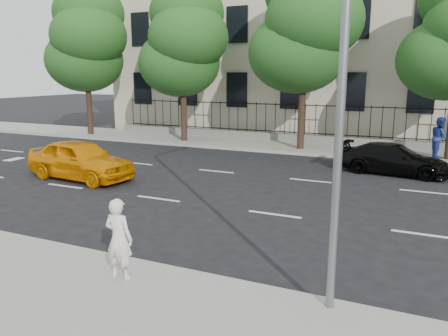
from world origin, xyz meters
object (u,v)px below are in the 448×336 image
at_px(street_light, 352,2).
at_px(yellow_taxi, 80,160).
at_px(black_sedan, 394,159).
at_px(woman_near, 119,239).

xyz_separation_m(street_light, yellow_taxi, (-10.75, 5.40, -4.38)).
xyz_separation_m(street_light, black_sedan, (0.32, 11.34, -4.53)).
bearing_deg(woman_near, street_light, -165.37).
bearing_deg(woman_near, black_sedan, -109.85).
relative_size(street_light, black_sedan, 1.88).
relative_size(yellow_taxi, woman_near, 2.83).
xyz_separation_m(yellow_taxi, woman_near, (6.82, -6.50, 0.18)).
distance_m(street_light, woman_near, 5.86).
height_order(black_sedan, woman_near, woman_near).
bearing_deg(black_sedan, street_light, -174.75).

